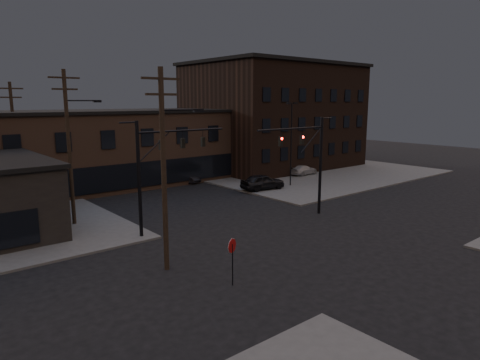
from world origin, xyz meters
The scene contains 15 objects.
ground centered at (0.00, 0.00, 0.00)m, with size 140.00×140.00×0.00m, color black.
sidewalk_ne centered at (22.00, 22.00, 0.07)m, with size 30.00×30.00×0.15m, color #474744.
building_row centered at (0.00, 28.00, 4.00)m, with size 40.00×12.00×8.00m, color brown.
building_right centered at (22.00, 26.00, 7.00)m, with size 22.00×16.00×14.00m, color black.
traffic_signal_near centered at (5.36, 4.50, 4.93)m, with size 7.12×0.24×8.00m.
traffic_signal_far centered at (-6.72, 8.00, 5.01)m, with size 7.12×0.24×8.00m.
stop_sign centered at (-8.00, -1.99, 1.84)m, with size 0.72×0.33×2.48m.
utility_pole_near centered at (-9.43, 2.00, 5.87)m, with size 3.70×0.28×11.00m.
utility_pole_mid centered at (-10.44, 14.00, 6.13)m, with size 3.70×0.28×11.50m.
utility_pole_far centered at (-11.50, 26.00, 5.78)m, with size 2.20×0.28×11.00m.
lot_light_a centered at (13.00, 14.00, 5.51)m, with size 1.50×0.28×9.14m.
lot_light_b centered at (19.00, 19.00, 5.51)m, with size 1.50×0.28×9.14m.
parked_car_lot_a centered at (9.10, 14.27, 0.96)m, with size 1.92×4.78×1.63m, color black.
parked_car_lot_b centered at (19.29, 17.68, 0.74)m, with size 1.65×4.07×1.18m, color #A3A3A5.
car_crossing centered at (5.18, 23.48, 0.68)m, with size 1.45×4.14×1.37m, color black.
Camera 1 is at (-20.79, -17.99, 9.25)m, focal length 32.00 mm.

